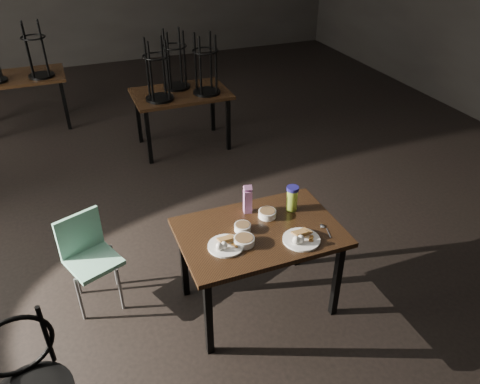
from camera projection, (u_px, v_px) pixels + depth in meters
name	position (u px, v px, depth m)	size (l,w,h in m)	color
main_table	(259.00, 238.00, 3.52)	(1.20, 0.80, 0.75)	black
plate_left	(226.00, 244.00, 3.30)	(0.26, 0.26, 0.08)	white
plate_right	(301.00, 238.00, 3.36)	(0.27, 0.27, 0.09)	white
bowl_near	(243.00, 227.00, 3.46)	(0.12, 0.12, 0.05)	white
bowl_far	(267.00, 213.00, 3.61)	(0.14, 0.14, 0.05)	white
bowl_big	(244.00, 240.00, 3.33)	(0.15, 0.15, 0.05)	white
juice_carton	(248.00, 200.00, 3.62)	(0.07, 0.07, 0.25)	#971B82
water_bottle	(292.00, 198.00, 3.65)	(0.12, 0.12, 0.21)	#A9D43E
spoon	(323.00, 227.00, 3.50)	(0.05, 0.18, 0.01)	silver
bentwood_chair	(27.00, 380.00, 2.61)	(0.48, 0.47, 0.94)	black
school_chair	(89.00, 253.00, 3.68)	(0.47, 0.47, 0.79)	#71B095
bg_table_right	(181.00, 90.00, 5.89)	(1.20, 0.80, 1.48)	black
bg_table_far	(18.00, 77.00, 6.42)	(1.20, 0.80, 1.48)	black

